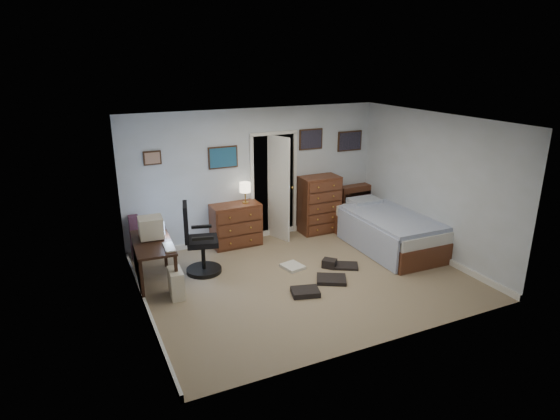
% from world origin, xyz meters
% --- Properties ---
extents(floor, '(5.00, 4.00, 0.02)m').
position_xyz_m(floor, '(0.00, 0.00, -0.01)').
color(floor, gray).
rests_on(floor, ground).
extents(computer_desk, '(0.64, 1.25, 0.70)m').
position_xyz_m(computer_desk, '(-2.28, 0.83, 0.54)').
color(computer_desk, black).
rests_on(computer_desk, floor).
extents(crt_monitor, '(0.38, 0.36, 0.34)m').
position_xyz_m(crt_monitor, '(-2.18, 0.97, 0.88)').
color(crt_monitor, beige).
rests_on(crt_monitor, computer_desk).
extents(keyboard, '(0.16, 0.38, 0.02)m').
position_xyz_m(keyboard, '(-2.02, 0.47, 0.71)').
color(keyboard, beige).
rests_on(keyboard, computer_desk).
extents(pc_tower, '(0.22, 0.40, 0.42)m').
position_xyz_m(pc_tower, '(-2.00, 0.27, 0.21)').
color(pc_tower, beige).
rests_on(pc_tower, floor).
extents(office_chair, '(0.70, 0.70, 1.19)m').
position_xyz_m(office_chair, '(-1.47, 0.91, 0.46)').
color(office_chair, black).
rests_on(office_chair, floor).
extents(media_stack, '(0.16, 0.16, 0.81)m').
position_xyz_m(media_stack, '(-2.32, 1.88, 0.40)').
color(media_stack, maroon).
rests_on(media_stack, floor).
extents(low_dresser, '(0.91, 0.46, 0.80)m').
position_xyz_m(low_dresser, '(-0.52, 1.77, 0.40)').
color(low_dresser, brown).
rests_on(low_dresser, floor).
extents(table_lamp, '(0.20, 0.20, 0.39)m').
position_xyz_m(table_lamp, '(-0.32, 1.77, 1.09)').
color(table_lamp, gold).
rests_on(table_lamp, low_dresser).
extents(doorway, '(0.96, 1.12, 2.05)m').
position_xyz_m(doorway, '(0.35, 2.27, 1.00)').
color(doorway, black).
rests_on(doorway, floor).
extents(tall_dresser, '(0.78, 0.46, 1.14)m').
position_xyz_m(tall_dresser, '(1.24, 1.75, 0.57)').
color(tall_dresser, brown).
rests_on(tall_dresser, floor).
extents(headboard_bookcase, '(0.93, 0.27, 0.83)m').
position_xyz_m(headboard_bookcase, '(2.27, 1.86, 0.44)').
color(headboard_bookcase, brown).
rests_on(headboard_bookcase, floor).
extents(bed, '(1.21, 2.20, 0.71)m').
position_xyz_m(bed, '(1.98, 0.49, 0.34)').
color(bed, brown).
rests_on(bed, floor).
extents(wall_posters, '(4.38, 0.04, 0.60)m').
position_xyz_m(wall_posters, '(0.57, 1.98, 1.75)').
color(wall_posters, '#331E11').
rests_on(wall_posters, floor).
extents(floor_clutter, '(1.56, 1.31, 0.14)m').
position_xyz_m(floor_clutter, '(0.22, -0.11, 0.04)').
color(floor_clutter, black).
rests_on(floor_clutter, floor).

